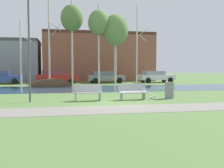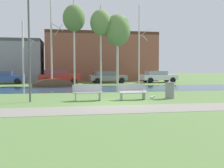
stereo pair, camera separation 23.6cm
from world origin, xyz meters
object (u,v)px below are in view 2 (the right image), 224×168
Objects in this scene: bench_right at (132,91)px; parked_sedan_second_red at (59,76)px; parked_van_nearest_blue at (2,77)px; parked_wagon_fourth_white at (158,76)px; seagull at (152,97)px; trash_bin at (170,90)px; parked_hatch_third_grey at (107,77)px; streetlamp at (29,25)px; bench_left at (88,92)px.

parked_sedan_second_red is at bearing 105.05° from bench_right.
parked_wagon_fourth_white is (17.92, -0.24, -0.01)m from parked_van_nearest_blue.
parked_sedan_second_red is at bearing 108.57° from seagull.
parked_sedan_second_red is at bearing 112.33° from trash_bin.
parked_hatch_third_grey is 6.23m from parked_wagon_fourth_white.
parked_sedan_second_red reaches higher than trash_bin.
parked_van_nearest_blue is at bearing 122.50° from bench_right.
parked_hatch_third_grey is at bearing 67.66° from streetlamp.
trash_bin is 17.63m from parked_sedan_second_red.
parked_hatch_third_grey reaches higher than trash_bin.
parked_van_nearest_blue is (-4.99, 16.47, -3.21)m from streetlamp.
bench_left is 0.34× the size of parked_van_nearest_blue.
parked_hatch_third_grey reaches higher than bench_right.
bench_left is at bearing -0.60° from streetlamp.
bench_left reaches higher than seagull.
seagull is at bearing -168.86° from trash_bin.
parked_wagon_fourth_white is (6.27, 16.34, 0.62)m from seagull.
parked_wagon_fourth_white is at bearing 51.47° from streetlamp.
parked_wagon_fourth_white is at bearing 72.33° from trash_bin.
seagull is 7.68m from streetlamp.
bench_left is at bearing 180.00° from bench_right.
streetlamp reaches higher than seagull.
seagull is 17.51m from parked_wagon_fourth_white.
parked_wagon_fourth_white reaches higher than trash_bin.
parked_hatch_third_grey is (-1.09, 16.18, 0.24)m from trash_bin.
seagull is (3.64, -0.07, -0.34)m from bench_left.
trash_bin is (2.27, 0.15, 0.02)m from bench_right.
trash_bin is at bearing -51.97° from parked_van_nearest_blue.
parked_van_nearest_blue is 11.69m from parked_hatch_third_grey.
parked_sedan_second_red is 5.60m from parked_hatch_third_grey.
seagull is 16.42m from parked_hatch_third_grey.
streetlamp is 1.27× the size of parked_sedan_second_red.
parked_van_nearest_blue is (-10.51, 16.50, 0.30)m from bench_right.
parked_sedan_second_red is at bearing 178.72° from parked_hatch_third_grey.
trash_bin is 0.22× the size of parked_wagon_fourth_white.
bench_right is 0.34× the size of parked_van_nearest_blue.
parked_wagon_fourth_white reaches higher than parked_hatch_third_grey.
streetlamp is (-5.52, 0.03, 3.50)m from bench_right.
streetlamp is (-6.65, 0.10, 3.85)m from seagull.
streetlamp reaches higher than parked_hatch_third_grey.
bench_left is 4.15× the size of seagull.
bench_right is 0.27× the size of streetlamp.
parked_van_nearest_blue is (-8.00, 16.50, 0.30)m from bench_left.
bench_right is at bearing -74.95° from parked_sedan_second_red.
bench_right is 1.71× the size of trash_bin.
streetlamp reaches higher than bench_right.
seagull is 0.09× the size of parked_hatch_third_grey.
parked_sedan_second_red reaches higher than parked_wagon_fourth_white.
seagull is at bearing -0.90° from streetlamp.
bench_left is at bearing -121.37° from parked_wagon_fourth_white.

